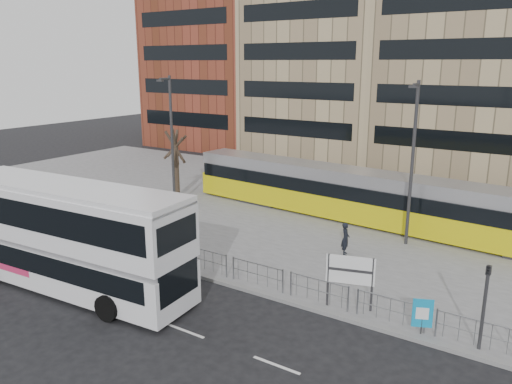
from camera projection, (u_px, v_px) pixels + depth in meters
The scene contains 16 objects.
ground at pixel (210, 281), 23.02m from camera, with size 120.00×120.00×0.00m, color black.
plaza at pixel (324, 215), 32.71m from camera, with size 64.00×24.00×0.15m, color slate.
kerb at pixel (210, 279), 23.04m from camera, with size 64.00×0.25×0.17m, color gray.
building_row at pixel (448, 28), 46.67m from camera, with size 70.40×18.40×31.20m.
pedestrian_barrier at pixel (252, 267), 22.11m from camera, with size 32.07×0.07×1.10m.
road_markings at pixel (166, 323), 19.25m from camera, with size 62.00×0.12×0.01m, color white.
double_decker_bus at pixel (69, 234), 21.62m from camera, with size 12.07×3.67×4.76m.
tram at pixel (380, 199), 30.15m from camera, with size 27.17×4.63×3.19m.
station_sign at pixel (350, 273), 19.78m from camera, with size 1.88×0.63×2.23m.
ad_panel at pixel (422, 314), 18.05m from camera, with size 0.69×0.35×1.37m.
pedestrian at pixel (345, 239), 25.58m from camera, with size 0.63×0.41×1.72m, color black.
traffic_light_west at pixel (135, 216), 25.66m from camera, with size 0.23×0.25×3.10m.
traffic_light_east at pixel (485, 297), 16.79m from camera, with size 0.19×0.22×3.10m.
lamp_post_west at pixel (171, 138), 32.75m from camera, with size 0.45×1.04×8.83m.
lamp_post_east at pixel (412, 158), 26.08m from camera, with size 0.45×1.04×8.77m.
bare_tree at pixel (174, 126), 35.44m from camera, with size 4.49×4.49×7.30m.
Camera 1 is at (13.45, -16.59, 9.77)m, focal length 35.00 mm.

